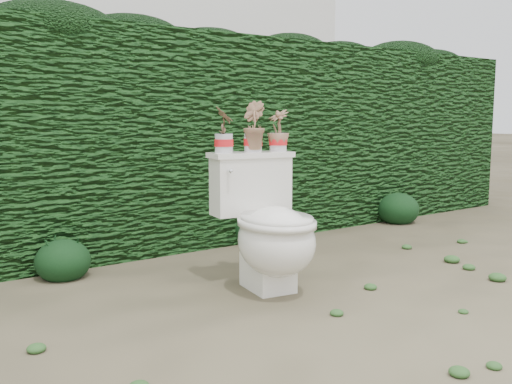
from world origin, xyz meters
TOP-DOWN VIEW (x-y plane):
  - ground at (0.00, 0.00)m, footprint 60.00×60.00m
  - hedge at (0.00, 1.60)m, footprint 8.00×1.00m
  - house_wall at (0.60, 6.00)m, footprint 8.00×3.50m
  - toilet at (0.10, 0.04)m, footprint 0.56×0.74m
  - potted_plant_left at (-0.03, 0.30)m, footprint 0.13×0.15m
  - potted_plant_center at (0.15, 0.27)m, footprint 0.16×0.18m
  - potted_plant_right at (0.32, 0.25)m, footprint 0.15×0.15m
  - liriope_clump_1 at (-0.78, 0.98)m, footprint 0.34×0.34m
  - liriope_clump_2 at (0.76, 1.13)m, footprint 0.38×0.38m
  - liriope_clump_3 at (2.35, 1.00)m, footprint 0.39×0.39m

SIDE VIEW (x-z plane):
  - ground at x=0.00m, z-range 0.00..0.00m
  - liriope_clump_1 at x=-0.78m, z-range 0.00..0.27m
  - liriope_clump_2 at x=0.76m, z-range 0.00..0.30m
  - liriope_clump_3 at x=2.35m, z-range 0.00..0.31m
  - toilet at x=0.10m, z-range -0.03..0.74m
  - hedge at x=0.00m, z-range 0.00..1.60m
  - potted_plant_right at x=0.32m, z-range 0.78..1.01m
  - potted_plant_left at x=-0.03m, z-range 0.78..1.03m
  - potted_plant_center at x=0.15m, z-range 0.78..1.06m
  - house_wall at x=0.60m, z-range 0.00..4.00m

